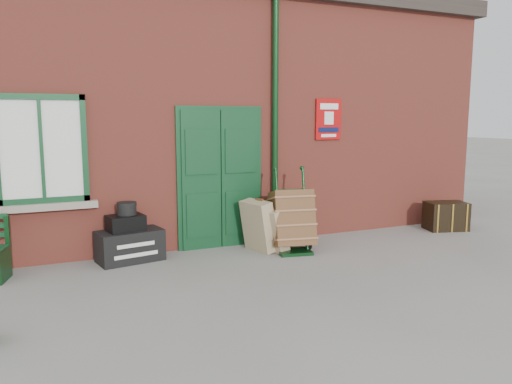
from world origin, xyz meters
TOP-DOWN VIEW (x-y plane):
  - ground at (0.00, 0.00)m, footprint 80.00×80.00m
  - station_building at (-0.00, 3.49)m, footprint 10.30×4.30m
  - houdini_trunk at (-1.80, 1.22)m, footprint 0.99×0.65m
  - strongbox at (-1.85, 1.22)m, footprint 0.56×0.45m
  - hatbox at (-1.82, 1.25)m, footprint 0.32×0.32m
  - suitcase_back at (0.14, 0.95)m, footprint 0.49×0.63m
  - suitcase_front at (0.32, 0.85)m, footprint 0.46×0.58m
  - porter_trolley at (0.62, 0.74)m, footprint 0.74×0.78m
  - dark_trunk at (3.97, 0.92)m, footprint 0.83×0.66m

SIDE VIEW (x-z plane):
  - ground at x=0.00m, z-range 0.00..0.00m
  - houdini_trunk at x=-1.80m, z-range 0.00..0.46m
  - dark_trunk at x=3.97m, z-range 0.00..0.52m
  - suitcase_front at x=0.32m, z-range 0.00..0.70m
  - suitcase_back at x=0.14m, z-range 0.00..0.81m
  - porter_trolley at x=0.62m, z-range -0.15..1.14m
  - strongbox at x=-1.85m, z-range 0.46..0.69m
  - hatbox at x=-1.82m, z-range 0.69..0.87m
  - station_building at x=0.00m, z-range -0.02..4.34m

